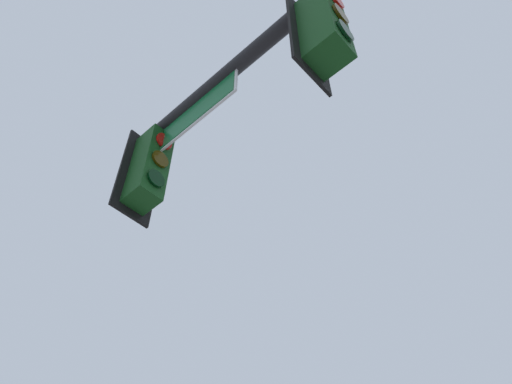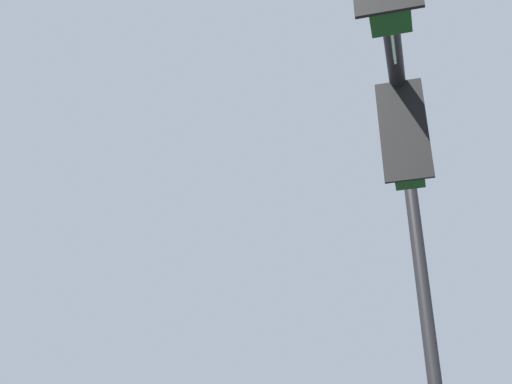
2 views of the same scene
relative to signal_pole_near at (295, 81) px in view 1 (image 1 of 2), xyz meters
name	(u,v)px [view 1 (image 1 of 2)]	position (x,y,z in m)	size (l,w,h in m)	color
signal_pole_near	(295,81)	(0.00, 0.00, 0.00)	(4.58, 1.27, 7.31)	black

